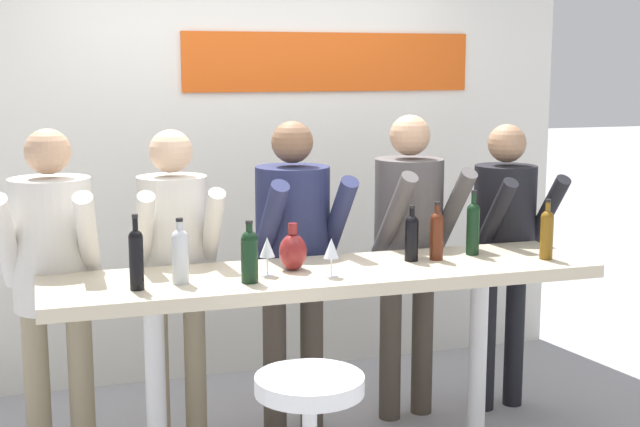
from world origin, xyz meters
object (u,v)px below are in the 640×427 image
wine_bottle_5 (473,226)px  decorative_vase (293,251)px  wine_bottle_2 (412,235)px  wine_glass_0 (267,249)px  wine_bottle_0 (180,253)px  wine_bottle_1 (249,254)px  wine_bottle_4 (437,233)px  wine_glass_1 (331,250)px  wine_bottle_3 (547,232)px  wine_bottle_6 (136,256)px  person_center (409,234)px  person_center_left (294,244)px  person_far_left (53,263)px  person_left (174,255)px  tasting_table (326,299)px  person_center_right (505,235)px

wine_bottle_5 → decorative_vase: bearing=-176.9°
wine_bottle_2 → wine_glass_0: size_ratio=1.54×
wine_bottle_0 → wine_bottle_1: size_ratio=1.05×
wine_bottle_4 → wine_glass_1: bearing=-163.1°
wine_bottle_2 → wine_bottle_3: 0.66m
wine_bottle_3 → wine_bottle_6: 1.97m
person_center → wine_glass_0: bearing=-156.2°
person_center_left → wine_bottle_5: bearing=-32.9°
wine_bottle_5 → wine_glass_1: wine_bottle_5 is taller
wine_bottle_5 → wine_glass_1: 0.86m
person_center → wine_bottle_1: size_ratio=6.10×
wine_glass_1 → wine_bottle_6: bearing=178.0°
person_center → wine_bottle_4: bearing=-104.2°
person_far_left → decorative_vase: person_far_left is taller
person_center_left → decorative_vase: bearing=-112.1°
wine_glass_1 → wine_bottle_2: bearing=22.6°
wine_bottle_5 → wine_glass_0: wine_bottle_5 is taller
person_center → person_left: bearing=174.9°
wine_bottle_1 → wine_bottle_2: (0.85, 0.19, -0.00)m
person_far_left → wine_bottle_5: person_far_left is taller
tasting_table → wine_glass_0: wine_glass_0 is taller
person_left → tasting_table: bearing=-37.8°
person_center_left → decorative_vase: person_center_left is taller
person_center_left → person_center_right: person_center_left is taller
wine_bottle_2 → wine_glass_1: 0.51m
tasting_table → wine_bottle_5: (0.80, 0.09, 0.29)m
tasting_table → person_center: size_ratio=1.54×
person_center_left → wine_bottle_2: person_center_left is taller
wine_bottle_1 → person_center_left: bearing=59.2°
wine_bottle_6 → wine_bottle_3: bearing=0.1°
person_center → wine_glass_0: (-0.93, -0.55, 0.09)m
wine_bottle_6 → person_center_left: bearing=35.6°
person_center → wine_bottle_1: bearing=-154.7°
person_far_left → wine_glass_1: person_far_left is taller
person_left → person_center_right: size_ratio=1.01×
wine_bottle_3 → wine_bottle_5: bearing=145.8°
person_left → person_center_right: bearing=-0.8°
wine_glass_1 → wine_bottle_1: bearing=178.5°
wine_bottle_4 → decorative_vase: 0.73m
wine_bottle_0 → wine_bottle_2: size_ratio=1.06×
tasting_table → decorative_vase: (-0.15, 0.04, 0.23)m
person_left → wine_bottle_1: person_left is taller
person_center → wine_glass_1: bearing=-142.0°
tasting_table → wine_bottle_3: wine_bottle_3 is taller
person_left → wine_bottle_1: 0.67m
person_center_left → wine_bottle_3: person_center_left is taller
decorative_vase → wine_glass_1: bearing=-55.2°
person_far_left → wine_bottle_4: person_far_left is taller
person_far_left → wine_bottle_5: 2.04m
person_center_left → wine_bottle_2: bearing=-50.1°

